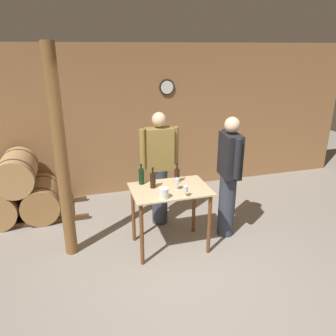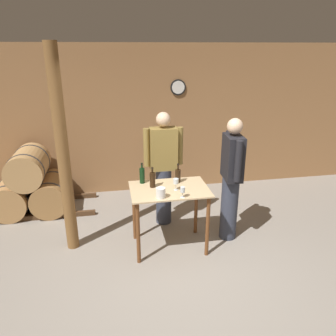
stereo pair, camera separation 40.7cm
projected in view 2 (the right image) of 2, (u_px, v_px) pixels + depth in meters
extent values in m
plane|color=gray|center=(192.00, 286.00, 3.83)|extent=(14.00, 14.00, 0.00)
cube|color=#996B42|center=(155.00, 120.00, 6.04)|extent=(8.40, 0.05, 2.70)
cylinder|color=black|center=(178.00, 87.00, 5.87)|extent=(0.28, 0.03, 0.28)
cylinder|color=white|center=(178.00, 87.00, 5.86)|extent=(0.23, 0.01, 0.23)
cube|color=#4C331E|center=(31.00, 218.00, 5.27)|extent=(2.05, 0.06, 0.08)
cube|color=#4C331E|center=(39.00, 199.00, 5.91)|extent=(2.05, 0.06, 0.08)
cylinder|color=#AD7F4C|center=(13.00, 196.00, 5.45)|extent=(0.58, 0.86, 0.58)
cylinder|color=#38383D|center=(9.00, 203.00, 5.21)|extent=(0.60, 0.03, 0.60)
cylinder|color=#38383D|center=(17.00, 190.00, 5.69)|extent=(0.60, 0.03, 0.60)
cylinder|color=#9E7242|center=(52.00, 193.00, 5.56)|extent=(0.58, 0.86, 0.58)
cylinder|color=#38383D|center=(49.00, 200.00, 5.32)|extent=(0.60, 0.03, 0.60)
cylinder|color=#38383D|center=(54.00, 187.00, 5.79)|extent=(0.60, 0.03, 0.60)
cylinder|color=tan|center=(28.00, 167.00, 5.33)|extent=(0.58, 0.86, 0.58)
cylinder|color=#38383D|center=(25.00, 173.00, 5.09)|extent=(0.60, 0.03, 0.60)
cylinder|color=#38383D|center=(32.00, 162.00, 5.57)|extent=(0.60, 0.03, 0.60)
cube|color=#D1B284|center=(169.00, 189.00, 4.29)|extent=(1.03, 0.70, 0.02)
cylinder|color=brown|center=(138.00, 233.00, 4.10)|extent=(0.05, 0.05, 0.86)
cylinder|color=brown|center=(208.00, 226.00, 4.26)|extent=(0.05, 0.05, 0.86)
cylinder|color=brown|center=(134.00, 212.00, 4.64)|extent=(0.05, 0.05, 0.86)
cylinder|color=brown|center=(196.00, 207.00, 4.79)|extent=(0.05, 0.05, 0.86)
cylinder|color=brown|center=(63.00, 155.00, 4.13)|extent=(0.16, 0.16, 2.70)
cylinder|color=black|center=(142.00, 176.00, 4.43)|extent=(0.07, 0.07, 0.21)
cylinder|color=black|center=(142.00, 166.00, 4.38)|extent=(0.02, 0.02, 0.07)
cylinder|color=black|center=(142.00, 164.00, 4.37)|extent=(0.03, 0.03, 0.02)
cylinder|color=black|center=(153.00, 180.00, 4.30)|extent=(0.07, 0.07, 0.20)
cylinder|color=black|center=(152.00, 170.00, 4.25)|extent=(0.02, 0.02, 0.08)
cylinder|color=black|center=(152.00, 168.00, 4.24)|extent=(0.03, 0.03, 0.02)
cylinder|color=black|center=(178.00, 176.00, 4.45)|extent=(0.07, 0.07, 0.18)
cylinder|color=black|center=(178.00, 167.00, 4.41)|extent=(0.02, 0.02, 0.09)
cylinder|color=black|center=(178.00, 164.00, 4.40)|extent=(0.03, 0.03, 0.02)
cylinder|color=silver|center=(176.00, 190.00, 4.25)|extent=(0.06, 0.06, 0.00)
cylinder|color=silver|center=(176.00, 187.00, 4.23)|extent=(0.01, 0.01, 0.09)
cylinder|color=silver|center=(176.00, 181.00, 4.20)|extent=(0.07, 0.07, 0.07)
cylinder|color=silver|center=(183.00, 197.00, 4.04)|extent=(0.06, 0.06, 0.00)
cylinder|color=silver|center=(183.00, 195.00, 4.02)|extent=(0.01, 0.01, 0.07)
cylinder|color=silver|center=(183.00, 189.00, 4.00)|extent=(0.06, 0.06, 0.07)
cylinder|color=white|center=(161.00, 193.00, 4.00)|extent=(0.12, 0.12, 0.13)
cylinder|color=#333847|center=(164.00, 196.00, 5.09)|extent=(0.24, 0.24, 0.90)
cube|color=olive|center=(163.00, 149.00, 4.82)|extent=(0.40, 0.22, 0.63)
sphere|color=beige|center=(163.00, 119.00, 4.67)|extent=(0.21, 0.21, 0.21)
cylinder|color=olive|center=(180.00, 146.00, 4.85)|extent=(0.09, 0.09, 0.57)
cylinder|color=olive|center=(146.00, 148.00, 4.77)|extent=(0.09, 0.09, 0.57)
cylinder|color=#333847|center=(229.00, 208.00, 4.66)|extent=(0.24, 0.24, 0.93)
cube|color=black|center=(233.00, 157.00, 4.40)|extent=(0.25, 0.42, 0.61)
sphere|color=beige|center=(235.00, 126.00, 4.25)|extent=(0.21, 0.21, 0.21)
cylinder|color=black|center=(228.00, 150.00, 4.62)|extent=(0.09, 0.09, 0.54)
cylinder|color=black|center=(238.00, 161.00, 4.15)|extent=(0.09, 0.09, 0.54)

